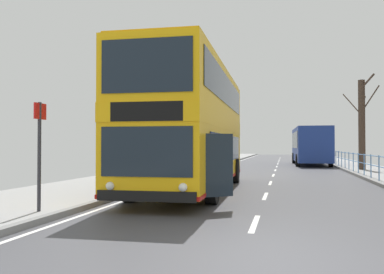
{
  "coord_description": "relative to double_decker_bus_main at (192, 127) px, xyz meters",
  "views": [
    {
      "loc": [
        0.61,
        -6.12,
        1.6
      ],
      "look_at": [
        -2.54,
        8.13,
        1.9
      ],
      "focal_mm": 39.3,
      "sensor_mm": 36.0,
      "label": 1
    }
  ],
  "objects": [
    {
      "name": "ground",
      "position": [
        1.87,
        -8.43,
        -2.24
      ],
      "size": [
        15.8,
        140.0,
        0.2
      ],
      "color": "#434348"
    },
    {
      "name": "double_decker_bus_main",
      "position": [
        0.0,
        0.0,
        0.0
      ],
      "size": [
        3.37,
        11.12,
        4.34
      ],
      "color": "#F4B20F",
      "rests_on": "ground"
    },
    {
      "name": "background_bus_far_lane",
      "position": [
        5.29,
        21.79,
        -0.6
      ],
      "size": [
        2.89,
        10.02,
        3.05
      ],
      "color": "navy",
      "rests_on": "ground"
    },
    {
      "name": "pedestrian_railing_far_kerb",
      "position": [
        7.04,
        5.1,
        -1.43
      ],
      "size": [
        0.05,
        28.71,
        1.06
      ],
      "color": "#598CC6",
      "rests_on": "ground"
    },
    {
      "name": "bus_stop_sign_near",
      "position": [
        -2.14,
        -6.15,
        -0.62
      ],
      "size": [
        0.08,
        0.44,
        2.43
      ],
      "color": "#2D2D33",
      "rests_on": "ground"
    },
    {
      "name": "bare_tree_far_00",
      "position": [
        7.84,
        12.86,
        0.72
      ],
      "size": [
        2.12,
        2.01,
        5.74
      ],
      "color": "#423328",
      "rests_on": "ground"
    }
  ]
}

